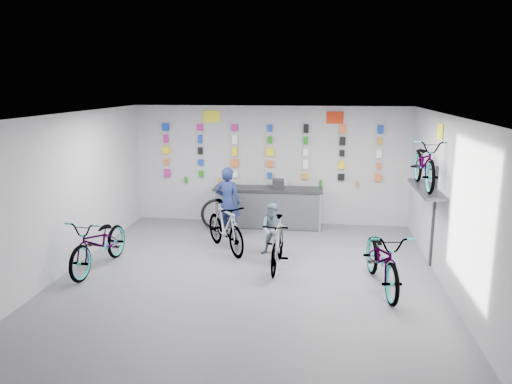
# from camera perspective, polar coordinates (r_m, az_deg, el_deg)

# --- Properties ---
(floor) EXTENTS (8.00, 8.00, 0.00)m
(floor) POSITION_cam_1_polar(r_m,az_deg,el_deg) (9.31, -0.95, -10.01)
(floor) COLOR #4E4E53
(floor) RESTS_ON ground
(ceiling) EXTENTS (8.00, 8.00, 0.00)m
(ceiling) POSITION_cam_1_polar(r_m,az_deg,el_deg) (8.64, -1.02, 8.75)
(ceiling) COLOR white
(ceiling) RESTS_ON wall_back
(wall_back) EXTENTS (7.00, 0.00, 7.00)m
(wall_back) POSITION_cam_1_polar(r_m,az_deg,el_deg) (12.75, 1.62, 3.09)
(wall_back) COLOR #BBBBBE
(wall_back) RESTS_ON floor
(wall_front) EXTENTS (7.00, 0.00, 7.00)m
(wall_front) POSITION_cam_1_polar(r_m,az_deg,el_deg) (5.11, -7.61, -11.18)
(wall_front) COLOR #BBBBBE
(wall_front) RESTS_ON floor
(wall_left) EXTENTS (0.00, 8.00, 8.00)m
(wall_left) POSITION_cam_1_polar(r_m,az_deg,el_deg) (9.97, -21.31, -0.33)
(wall_left) COLOR #BBBBBE
(wall_left) RESTS_ON floor
(wall_right) EXTENTS (0.00, 8.00, 8.00)m
(wall_right) POSITION_cam_1_polar(r_m,az_deg,el_deg) (9.05, 21.53, -1.57)
(wall_right) COLOR #BBBBBE
(wall_right) RESTS_ON floor
(counter) EXTENTS (2.70, 0.66, 1.00)m
(counter) POSITION_cam_1_polar(r_m,az_deg,el_deg) (12.51, 1.38, -1.84)
(counter) COLOR black
(counter) RESTS_ON floor
(merch_wall) EXTENTS (5.57, 0.08, 1.56)m
(merch_wall) POSITION_cam_1_polar(r_m,az_deg,el_deg) (12.64, 1.53, 4.45)
(merch_wall) COLOR #AA1D7B
(merch_wall) RESTS_ON wall_back
(wall_bracket) EXTENTS (0.39, 1.90, 2.00)m
(wall_bracket) POSITION_cam_1_polar(r_m,az_deg,el_deg) (10.16, 18.97, -0.15)
(wall_bracket) COLOR #333338
(wall_bracket) RESTS_ON wall_right
(sign_left) EXTENTS (0.42, 0.02, 0.30)m
(sign_left) POSITION_cam_1_polar(r_m,az_deg,el_deg) (12.83, -5.11, 8.58)
(sign_left) COLOR #FFFC27
(sign_left) RESTS_ON wall_back
(sign_right) EXTENTS (0.42, 0.02, 0.30)m
(sign_right) POSITION_cam_1_polar(r_m,az_deg,el_deg) (12.54, 9.02, 8.40)
(sign_right) COLOR red
(sign_right) RESTS_ON wall_back
(sign_side) EXTENTS (0.02, 0.40, 0.30)m
(sign_side) POSITION_cam_1_polar(r_m,az_deg,el_deg) (10.02, 20.30, 6.47)
(sign_side) COLOR #FFFC27
(sign_side) RESTS_ON wall_right
(bike_left) EXTENTS (0.88, 2.08, 1.06)m
(bike_left) POSITION_cam_1_polar(r_m,az_deg,el_deg) (10.13, -17.46, -5.53)
(bike_left) COLOR gray
(bike_left) RESTS_ON floor
(bike_center) EXTENTS (0.53, 1.69, 1.01)m
(bike_center) POSITION_cam_1_polar(r_m,az_deg,el_deg) (9.71, 2.45, -5.90)
(bike_center) COLOR gray
(bike_center) RESTS_ON floor
(bike_right) EXTENTS (1.01, 2.18, 1.10)m
(bike_right) POSITION_cam_1_polar(r_m,az_deg,el_deg) (9.05, 14.27, -7.34)
(bike_right) COLOR gray
(bike_right) RESTS_ON floor
(bike_service) EXTENTS (1.44, 1.77, 1.08)m
(bike_service) POSITION_cam_1_polar(r_m,az_deg,el_deg) (10.72, -3.52, -3.96)
(bike_service) COLOR gray
(bike_service) RESTS_ON floor
(bike_wall) EXTENTS (0.63, 1.80, 0.95)m
(bike_wall) POSITION_cam_1_polar(r_m,az_deg,el_deg) (10.04, 18.77, 3.15)
(bike_wall) COLOR gray
(bike_wall) RESTS_ON wall_bracket
(clerk) EXTENTS (0.66, 0.49, 1.66)m
(clerk) POSITION_cam_1_polar(r_m,az_deg,el_deg) (11.63, -3.25, -1.18)
(clerk) COLOR #16214F
(clerk) RESTS_ON floor
(customer) EXTENTS (0.59, 0.49, 1.11)m
(customer) POSITION_cam_1_polar(r_m,az_deg,el_deg) (10.44, 1.98, -4.29)
(customer) COLOR slate
(customer) RESTS_ON floor
(spare_wheel) EXTENTS (0.78, 0.27, 0.77)m
(spare_wheel) POSITION_cam_1_polar(r_m,az_deg,el_deg) (12.37, -4.58, -2.55)
(spare_wheel) COLOR black
(spare_wheel) RESTS_ON floor
(register) EXTENTS (0.29, 0.31, 0.22)m
(register) POSITION_cam_1_polar(r_m,az_deg,el_deg) (12.36, 2.56, 0.95)
(register) COLOR black
(register) RESTS_ON counter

